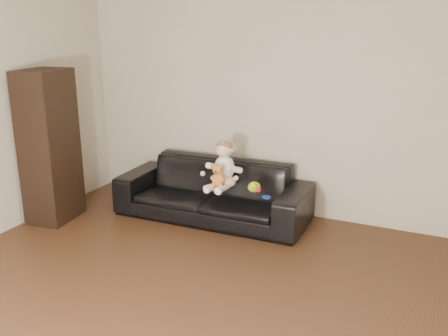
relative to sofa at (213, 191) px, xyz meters
The scene contains 9 objects.
wall_back 1.29m from the sofa, 36.64° to the left, with size 5.00×5.00×0.00m, color #B4AB97.
sofa is the anchor object (origin of this frame).
cabinet 1.85m from the sofa, 154.16° to the right, with size 0.42×0.57×1.66m, color black.
shelf_item 1.97m from the sofa, 153.87° to the right, with size 0.18×0.25×0.28m, color silver.
baby 0.40m from the sofa, 32.31° to the right, with size 0.38×0.46×0.52m.
teddy_bear 0.44m from the sofa, 54.63° to the right, with size 0.15×0.15×0.25m.
toy_green 0.57m from the sofa, 10.67° to the right, with size 0.13×0.16×0.11m, color #C4D118.
toy_rattle 0.61m from the sofa, 11.13° to the right, with size 0.07×0.07×0.07m, color red.
toy_blue_disc 0.76m from the sofa, 16.71° to the right, with size 0.09×0.09×0.01m, color #183DC0.
Camera 1 is at (1.67, -2.50, 2.18)m, focal length 40.00 mm.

